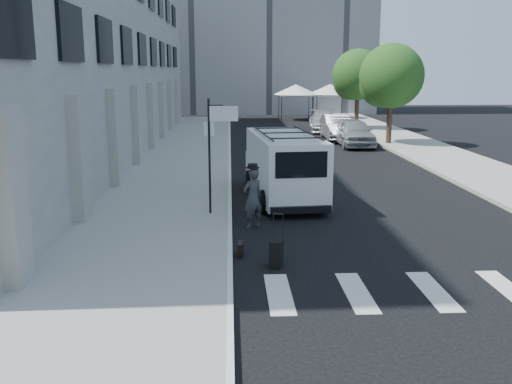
{
  "coord_description": "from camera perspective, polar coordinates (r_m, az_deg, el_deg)",
  "views": [
    {
      "loc": [
        -1.97,
        -13.91,
        4.48
      ],
      "look_at": [
        -1.3,
        0.87,
        1.3
      ],
      "focal_mm": 40.0,
      "sensor_mm": 36.0,
      "label": 1
    }
  ],
  "objects": [
    {
      "name": "sidewalk_right",
      "position": [
        35.92,
        15.24,
        4.65
      ],
      "size": [
        4.0,
        56.0,
        0.15
      ],
      "primitive_type": "cube",
      "color": "gray",
      "rests_on": "ground"
    },
    {
      "name": "building_left",
      "position": [
        33.34,
        -19.84,
        14.04
      ],
      "size": [
        10.0,
        44.0,
        12.0
      ],
      "primitive_type": "cube",
      "color": "gray",
      "rests_on": "ground"
    },
    {
      "name": "tent_left",
      "position": [
        52.29,
        4.0,
        10.16
      ],
      "size": [
        4.0,
        4.0,
        3.2
      ],
      "color": "black",
      "rests_on": "ground"
    },
    {
      "name": "tent_right",
      "position": [
        53.24,
        7.42,
        10.12
      ],
      "size": [
        4.0,
        4.0,
        3.2
      ],
      "color": "black",
      "rests_on": "ground"
    },
    {
      "name": "suitcase",
      "position": [
        13.28,
        2.05,
        -6.12
      ],
      "size": [
        0.38,
        0.5,
        1.23
      ],
      "rotation": [
        0.0,
        0.0,
        -0.25
      ],
      "color": "black",
      "rests_on": "ground"
    },
    {
      "name": "tree_near",
      "position": [
        35.36,
        13.16,
        10.99
      ],
      "size": [
        3.8,
        3.83,
        6.03
      ],
      "color": "black",
      "rests_on": "ground"
    },
    {
      "name": "briefcase",
      "position": [
        14.05,
        -1.57,
        -5.74
      ],
      "size": [
        0.16,
        0.45,
        0.34
      ],
      "primitive_type": "cube",
      "rotation": [
        0.0,
        0.0,
        -0.09
      ],
      "color": "black",
      "rests_on": "ground"
    },
    {
      "name": "tree_far",
      "position": [
        44.1,
        9.98,
        11.29
      ],
      "size": [
        3.8,
        3.83,
        6.03
      ],
      "color": "black",
      "rests_on": "ground"
    },
    {
      "name": "parked_car_a",
      "position": [
        34.61,
        9.75,
        5.88
      ],
      "size": [
        1.96,
        4.84,
        1.65
      ],
      "primitive_type": "imported",
      "rotation": [
        0.0,
        0.0,
        -0.0
      ],
      "color": "#979B9E",
      "rests_on": "ground"
    },
    {
      "name": "sign_pole",
      "position": [
        17.22,
        -3.93,
        6.01
      ],
      "size": [
        1.03,
        0.07,
        3.5
      ],
      "color": "black",
      "rests_on": "sidewalk_left"
    },
    {
      "name": "parked_car_b",
      "position": [
        37.61,
        8.13,
        6.41
      ],
      "size": [
        1.81,
        4.98,
        1.63
      ],
      "primitive_type": "imported",
      "rotation": [
        0.0,
        0.0,
        -0.02
      ],
      "color": "slate",
      "rests_on": "ground"
    },
    {
      "name": "cargo_van",
      "position": [
        20.02,
        2.76,
        2.65
      ],
      "size": [
        2.57,
        6.22,
        2.29
      ],
      "rotation": [
        0.0,
        0.0,
        0.09
      ],
      "color": "white",
      "rests_on": "ground"
    },
    {
      "name": "sidewalk_left",
      "position": [
        30.32,
        -6.91,
        3.68
      ],
      "size": [
        4.5,
        48.0,
        0.15
      ],
      "primitive_type": "cube",
      "color": "gray",
      "rests_on": "ground"
    },
    {
      "name": "parked_car_c",
      "position": [
        42.76,
        6.83,
        7.04
      ],
      "size": [
        2.65,
        5.41,
        1.51
      ],
      "primitive_type": "imported",
      "rotation": [
        0.0,
        0.0,
        -0.1
      ],
      "color": "#A3A6AB",
      "rests_on": "ground"
    },
    {
      "name": "ground",
      "position": [
        14.75,
        5.21,
        -5.61
      ],
      "size": [
        120.0,
        120.0,
        0.0
      ],
      "primitive_type": "plane",
      "color": "black",
      "rests_on": "ground"
    },
    {
      "name": "businessman",
      "position": [
        16.33,
        -0.34,
        -0.62
      ],
      "size": [
        0.77,
        0.71,
        1.76
      ],
      "primitive_type": "imported",
      "rotation": [
        0.0,
        0.0,
        3.74
      ],
      "color": "#353437",
      "rests_on": "ground"
    }
  ]
}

